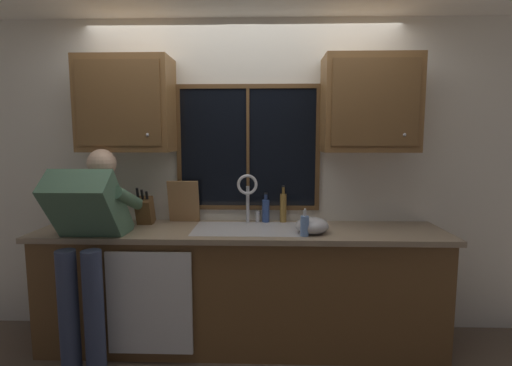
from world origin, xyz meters
TOP-DOWN VIEW (x-y plane):
  - back_wall at (0.00, 0.06)m, footprint 5.40×0.12m
  - window_glass at (0.04, -0.01)m, footprint 1.10×0.02m
  - window_frame_top at (0.04, -0.02)m, footprint 1.17×0.02m
  - window_frame_bottom at (0.04, -0.02)m, footprint 1.17×0.02m
  - window_frame_left at (-0.53, -0.02)m, footprint 0.03×0.02m
  - window_frame_right at (0.61, -0.02)m, footprint 0.03×0.02m
  - window_mullion_center at (0.04, -0.02)m, footprint 0.02×0.02m
  - lower_cabinet_run at (0.00, -0.29)m, footprint 3.00×0.58m
  - countertop at (0.00, -0.31)m, footprint 3.06×0.62m
  - dishwasher_front at (-0.62, -0.61)m, footprint 0.60×0.02m
  - upper_cabinet_left at (-0.89, -0.17)m, footprint 0.70×0.36m
  - upper_cabinet_right at (0.97, -0.17)m, footprint 0.70×0.36m
  - sink at (0.04, -0.30)m, footprint 0.80×0.46m
  - faucet at (0.05, -0.12)m, footprint 0.18×0.09m
  - person_standing at (-1.03, -0.60)m, footprint 0.53×0.70m
  - knife_block at (-0.78, -0.17)m, footprint 0.12×0.18m
  - cutting_board at (-0.48, -0.09)m, footprint 0.25×0.09m
  - mixing_bowl at (0.53, -0.41)m, footprint 0.24×0.24m
  - soap_dispenser at (0.46, -0.50)m, footprint 0.06×0.07m
  - bottle_green_glass at (0.33, -0.06)m, footprint 0.05×0.05m
  - bottle_tall_clear at (0.19, -0.06)m, footprint 0.06×0.06m

SIDE VIEW (x-z plane):
  - lower_cabinet_run at x=0.00m, z-range 0.00..0.88m
  - dishwasher_front at x=-0.62m, z-range 0.09..0.83m
  - sink at x=0.04m, z-range 0.72..0.93m
  - countertop at x=0.00m, z-range 0.88..0.92m
  - person_standing at x=-1.03m, z-range 0.19..1.71m
  - mixing_bowl at x=0.53m, z-range 0.91..1.03m
  - soap_dispenser at x=0.46m, z-range 0.90..1.10m
  - bottle_tall_clear at x=0.19m, z-range 0.90..1.14m
  - knife_block at x=-0.78m, z-range 0.87..1.19m
  - window_frame_bottom at x=0.04m, z-range 1.01..1.05m
  - bottle_green_glass at x=0.33m, z-range 0.89..1.20m
  - cutting_board at x=-0.48m, z-range 0.92..1.26m
  - faucet at x=0.05m, z-range 0.97..1.37m
  - back_wall at x=0.00m, z-range 0.00..2.55m
  - window_glass at x=0.04m, z-range 1.05..2.00m
  - window_frame_left at x=-0.53m, z-range 1.05..2.00m
  - window_frame_right at x=0.61m, z-range 1.05..2.00m
  - window_mullion_center at x=0.04m, z-range 1.05..2.00m
  - upper_cabinet_left at x=-0.89m, z-range 1.50..2.22m
  - upper_cabinet_right at x=0.97m, z-range 1.50..2.22m
  - window_frame_top at x=0.04m, z-range 2.00..2.04m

